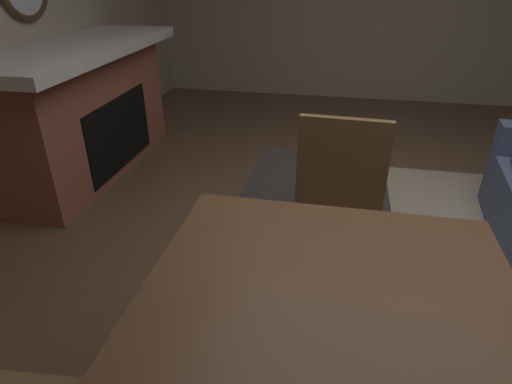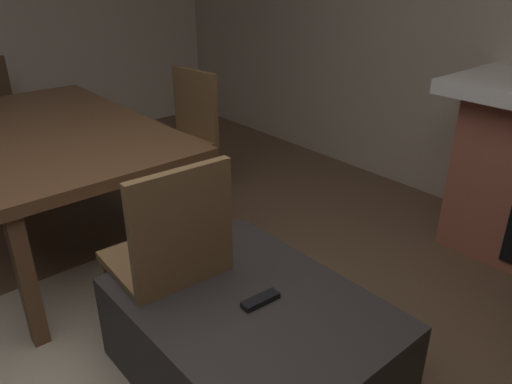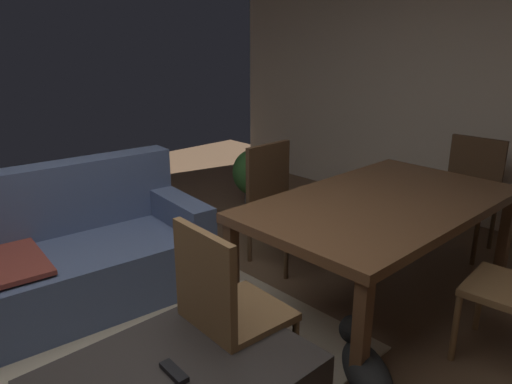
% 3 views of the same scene
% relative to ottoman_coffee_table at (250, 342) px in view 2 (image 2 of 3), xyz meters
% --- Properties ---
extents(ottoman_coffee_table, '(1.10, 0.81, 0.42)m').
position_rel_ottoman_coffee_table_xyz_m(ottoman_coffee_table, '(0.00, 0.00, 0.00)').
color(ottoman_coffee_table, '#2D2826').
rests_on(ottoman_coffee_table, ground).
extents(tv_remote, '(0.06, 0.16, 0.02)m').
position_rel_ottoman_coffee_table_xyz_m(tv_remote, '(-0.03, -0.02, 0.22)').
color(tv_remote, black).
rests_on(tv_remote, ottoman_coffee_table).
extents(dining_table, '(1.86, 1.08, 0.74)m').
position_rel_ottoman_coffee_table_xyz_m(dining_table, '(1.68, 0.12, 0.46)').
color(dining_table, brown).
rests_on(dining_table, ground).
extents(dining_chair_south, '(0.48, 0.48, 0.93)m').
position_rel_ottoman_coffee_table_xyz_m(dining_chair_south, '(1.69, -0.81, 0.32)').
color(dining_chair_south, brown).
rests_on(dining_chair_south, ground).
extents(dining_chair_west, '(0.46, 0.46, 0.93)m').
position_rel_ottoman_coffee_table_xyz_m(dining_chair_west, '(0.36, 0.12, 0.32)').
color(dining_chair_west, brown).
rests_on(dining_chair_west, ground).
extents(small_dog, '(0.44, 0.51, 0.29)m').
position_rel_ottoman_coffee_table_xyz_m(small_dog, '(0.87, -0.36, -0.04)').
color(small_dog, black).
rests_on(small_dog, ground).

